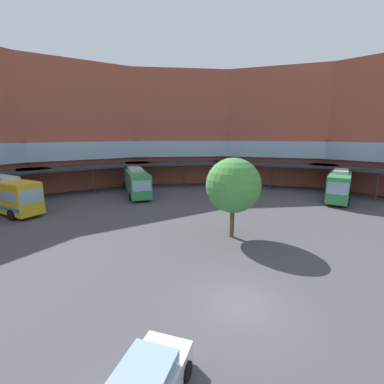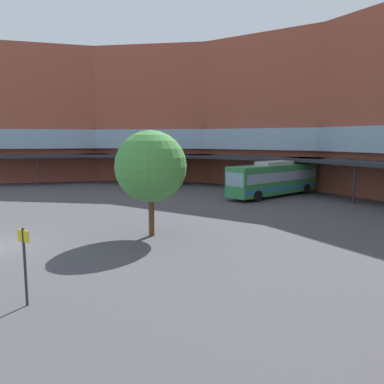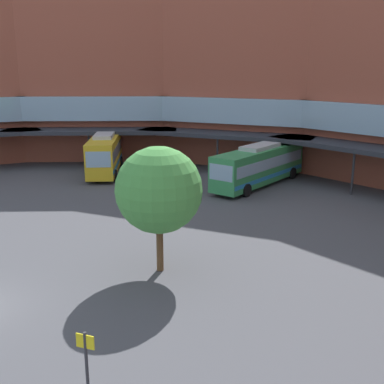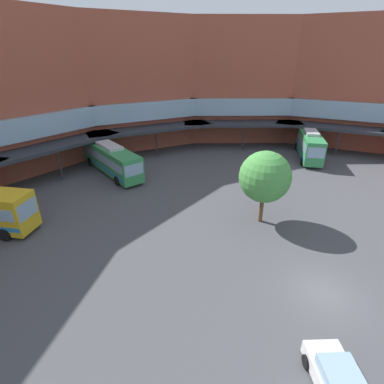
% 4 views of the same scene
% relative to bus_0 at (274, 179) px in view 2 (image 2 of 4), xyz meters
% --- Properties ---
extents(station_building, '(82.07, 42.29, 18.72)m').
position_rel_bus_0_xyz_m(station_building, '(7.31, -3.37, 7.03)').
color(station_building, '#9E4C38').
rests_on(station_building, ground).
extents(bus_0, '(4.96, 12.49, 3.70)m').
position_rel_bus_0_xyz_m(bus_0, '(0.00, 0.00, 0.00)').
color(bus_0, '#338C4C').
rests_on(bus_0, ground).
extents(bus_1, '(9.68, 8.11, 3.99)m').
position_rel_bus_0_xyz_m(bus_1, '(-13.30, -8.08, 0.15)').
color(bus_1, gold).
rests_on(bus_1, ground).
extents(plaza_tree, '(4.45, 4.45, 6.60)m').
position_rel_bus_0_xyz_m(plaza_tree, '(9.28, -18.04, 2.49)').
color(plaza_tree, brown).
rests_on(plaza_tree, ground).
extents(stop_sign_post, '(0.54, 0.33, 2.91)m').
position_rel_bus_0_xyz_m(stop_sign_post, '(16.67, -26.23, -0.11)').
color(stop_sign_post, '#2D2D33').
rests_on(stop_sign_post, ground).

